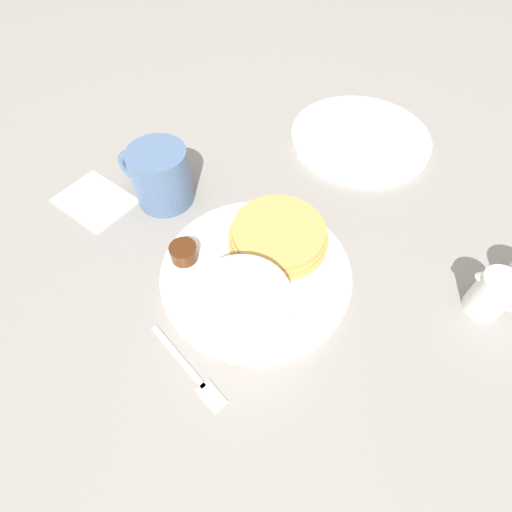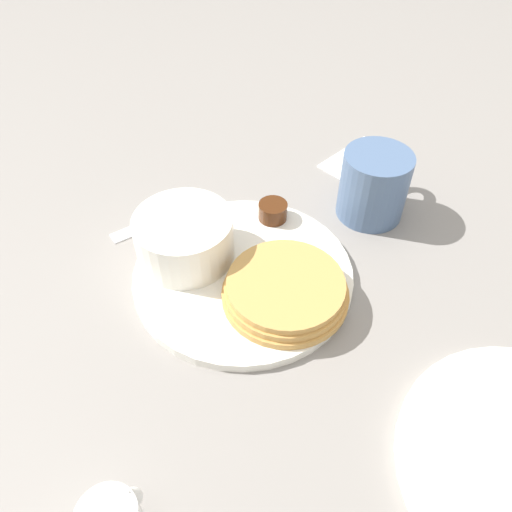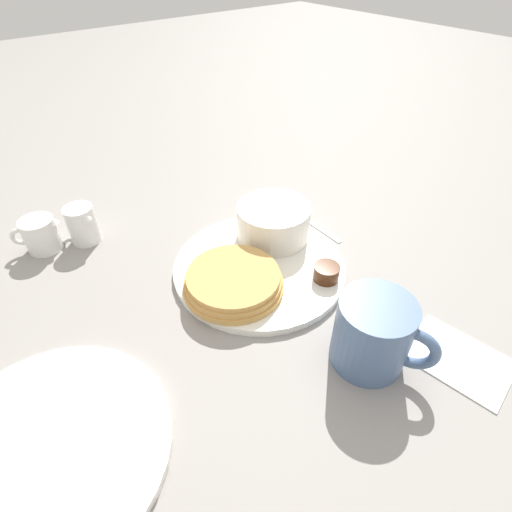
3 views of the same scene
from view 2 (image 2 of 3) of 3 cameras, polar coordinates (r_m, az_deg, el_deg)
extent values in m
plane|color=gray|center=(0.62, -1.46, -2.45)|extent=(4.00, 4.00, 0.00)
cylinder|color=white|center=(0.62, -1.47, -2.08)|extent=(0.27, 0.27, 0.01)
cylinder|color=tan|center=(0.58, 3.35, -4.39)|extent=(0.15, 0.15, 0.01)
cylinder|color=tan|center=(0.57, 3.39, -3.81)|extent=(0.14, 0.14, 0.01)
cylinder|color=tan|center=(0.57, 3.42, -3.23)|extent=(0.14, 0.14, 0.01)
cylinder|color=white|center=(0.62, -8.18, 2.11)|extent=(0.12, 0.12, 0.06)
cylinder|color=white|center=(0.60, -8.43, 3.88)|extent=(0.10, 0.10, 0.01)
cylinder|color=#47230F|center=(0.67, 1.94, 5.15)|extent=(0.04, 0.04, 0.02)
cylinder|color=white|center=(0.65, -9.39, 2.61)|extent=(0.04, 0.04, 0.03)
sphere|color=white|center=(0.63, -9.59, 3.86)|extent=(0.02, 0.02, 0.02)
cylinder|color=slate|center=(0.69, 13.52, 7.70)|extent=(0.09, 0.09, 0.10)
torus|color=slate|center=(0.73, 14.86, 9.83)|extent=(0.06, 0.04, 0.06)
cone|color=white|center=(0.44, -14.17, -24.93)|extent=(0.02, 0.02, 0.01)
cube|color=silver|center=(0.71, -9.84, 4.62)|extent=(0.11, 0.01, 0.00)
cube|color=silver|center=(0.69, -14.74, 2.51)|extent=(0.04, 0.02, 0.00)
cube|color=white|center=(0.82, 12.19, 10.44)|extent=(0.13, 0.11, 0.00)
camera|label=1|loc=(0.56, -46.65, 36.90)|focal=28.00mm
camera|label=3|loc=(0.59, 57.53, 24.35)|focal=28.00mm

